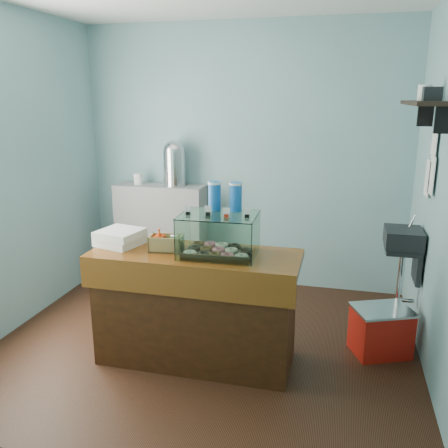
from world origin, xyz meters
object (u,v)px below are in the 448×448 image
(counter, at_px, (196,306))
(red_cooler, at_px, (381,331))
(display_case, at_px, (220,232))
(coffee_urn, at_px, (174,162))

(counter, bearing_deg, red_cooler, 17.69)
(display_case, height_order, coffee_urn, coffee_urn)
(counter, relative_size, display_case, 2.75)
(display_case, bearing_deg, red_cooler, 16.73)
(counter, xyz_separation_m, display_case, (0.19, 0.03, 0.61))
(coffee_urn, xyz_separation_m, red_cooler, (2.16, -1.12, -1.16))
(red_cooler, bearing_deg, coffee_urn, 129.46)
(counter, bearing_deg, coffee_urn, 114.55)
(display_case, relative_size, coffee_urn, 1.18)
(counter, xyz_separation_m, red_cooler, (1.43, 0.46, -0.26))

